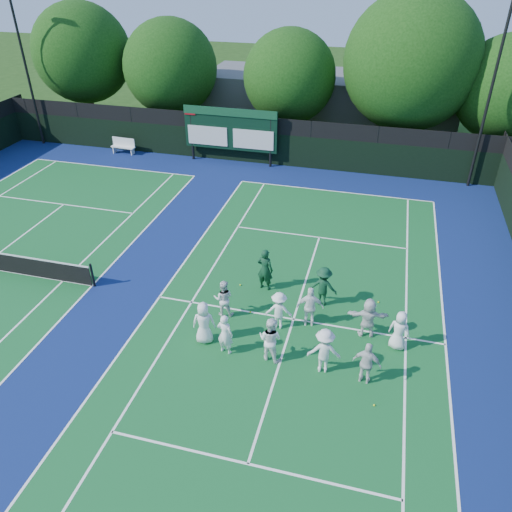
# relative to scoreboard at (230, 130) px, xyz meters

# --- Properties ---
(ground) EXTENTS (120.00, 120.00, 0.00)m
(ground) POSITION_rel_scoreboard_xyz_m (7.01, -15.59, -2.19)
(ground) COLOR #1B3C10
(ground) RESTS_ON ground
(court_apron) EXTENTS (34.00, 32.00, 0.01)m
(court_apron) POSITION_rel_scoreboard_xyz_m (1.01, -14.59, -2.19)
(court_apron) COLOR navy
(court_apron) RESTS_ON ground
(near_court) EXTENTS (11.05, 23.85, 0.01)m
(near_court) POSITION_rel_scoreboard_xyz_m (7.01, -14.59, -2.18)
(near_court) COLOR #125B26
(near_court) RESTS_ON ground
(back_fence) EXTENTS (34.00, 0.08, 3.00)m
(back_fence) POSITION_rel_scoreboard_xyz_m (1.01, 0.41, -0.83)
(back_fence) COLOR black
(back_fence) RESTS_ON ground
(scoreboard) EXTENTS (6.00, 0.21, 3.55)m
(scoreboard) POSITION_rel_scoreboard_xyz_m (0.00, 0.00, 0.00)
(scoreboard) COLOR black
(scoreboard) RESTS_ON ground
(clubhouse) EXTENTS (18.00, 6.00, 4.00)m
(clubhouse) POSITION_rel_scoreboard_xyz_m (5.01, 8.41, -0.19)
(clubhouse) COLOR #58585D
(clubhouse) RESTS_ON ground
(light_pole_left) EXTENTS (1.20, 0.30, 10.12)m
(light_pole_left) POSITION_rel_scoreboard_xyz_m (-13.99, 0.11, 4.11)
(light_pole_left) COLOR black
(light_pole_left) RESTS_ON ground
(light_pole_right) EXTENTS (1.20, 0.30, 10.12)m
(light_pole_right) POSITION_rel_scoreboard_xyz_m (14.51, 0.11, 4.11)
(light_pole_right) COLOR black
(light_pole_right) RESTS_ON ground
(bench) EXTENTS (1.68, 0.55, 1.05)m
(bench) POSITION_rel_scoreboard_xyz_m (-7.49, -0.21, -1.63)
(bench) COLOR white
(bench) RESTS_ON ground
(tree_a) EXTENTS (6.82, 6.82, 8.90)m
(tree_a) POSITION_rel_scoreboard_xyz_m (-11.93, 3.99, 3.12)
(tree_a) COLOR black
(tree_a) RESTS_ON ground
(tree_b) EXTENTS (6.39, 6.39, 8.07)m
(tree_b) POSITION_rel_scoreboard_xyz_m (-5.28, 3.99, 2.51)
(tree_b) COLOR black
(tree_b) RESTS_ON ground
(tree_c) EXTENTS (6.01, 6.01, 7.72)m
(tree_c) POSITION_rel_scoreboard_xyz_m (3.04, 3.99, 2.36)
(tree_c) COLOR black
(tree_c) RESTS_ON ground
(tree_d) EXTENTS (8.22, 8.22, 10.10)m
(tree_d) POSITION_rel_scoreboard_xyz_m (10.51, 3.99, 3.58)
(tree_d) COLOR black
(tree_d) RESTS_ON ground
(tree_e) EXTENTS (6.20, 6.20, 7.88)m
(tree_e) POSITION_rel_scoreboard_xyz_m (16.22, 3.99, 2.42)
(tree_e) COLOR black
(tree_e) RESTS_ON ground
(tennis_ball_0) EXTENTS (0.07, 0.07, 0.07)m
(tennis_ball_0) POSITION_rel_scoreboard_xyz_m (5.32, -14.62, -2.16)
(tennis_ball_0) COLOR #D4EA1B
(tennis_ball_0) RESTS_ON ground
(tennis_ball_1) EXTENTS (0.07, 0.07, 0.07)m
(tennis_ball_1) POSITION_rel_scoreboard_xyz_m (10.06, -12.71, -2.16)
(tennis_ball_1) COLOR #D4EA1B
(tennis_ball_1) RESTS_ON ground
(tennis_ball_2) EXTENTS (0.07, 0.07, 0.07)m
(tennis_ball_2) POSITION_rel_scoreboard_xyz_m (10.22, -18.04, -2.16)
(tennis_ball_2) COLOR #D4EA1B
(tennis_ball_2) RESTS_ON ground
(tennis_ball_3) EXTENTS (0.07, 0.07, 0.07)m
(tennis_ball_3) POSITION_rel_scoreboard_xyz_m (4.45, -12.99, -2.16)
(tennis_ball_3) COLOR #D4EA1B
(tennis_ball_3) RESTS_ON ground
(player_front_0) EXTENTS (0.91, 0.71, 1.66)m
(player_front_0) POSITION_rel_scoreboard_xyz_m (4.18, -16.56, -1.36)
(player_front_0) COLOR white
(player_front_0) RESTS_ON ground
(player_front_1) EXTENTS (0.65, 0.49, 1.61)m
(player_front_1) POSITION_rel_scoreboard_xyz_m (5.08, -16.92, -1.39)
(player_front_1) COLOR white
(player_front_1) RESTS_ON ground
(player_front_2) EXTENTS (0.95, 0.81, 1.70)m
(player_front_2) POSITION_rel_scoreboard_xyz_m (6.63, -16.81, -1.34)
(player_front_2) COLOR white
(player_front_2) RESTS_ON ground
(player_front_3) EXTENTS (1.16, 0.76, 1.69)m
(player_front_3) POSITION_rel_scoreboard_xyz_m (8.45, -16.92, -1.35)
(player_front_3) COLOR white
(player_front_3) RESTS_ON ground
(player_front_4) EXTENTS (0.99, 0.56, 1.59)m
(player_front_4) POSITION_rel_scoreboard_xyz_m (9.84, -17.09, -1.40)
(player_front_4) COLOR silver
(player_front_4) RESTS_ON ground
(player_back_0) EXTENTS (0.84, 0.71, 1.53)m
(player_back_0) POSITION_rel_scoreboard_xyz_m (4.38, -14.96, -1.43)
(player_back_0) COLOR white
(player_back_0) RESTS_ON ground
(player_back_1) EXTENTS (1.04, 0.66, 1.52)m
(player_back_1) POSITION_rel_scoreboard_xyz_m (6.55, -15.15, -1.43)
(player_back_1) COLOR white
(player_back_1) RESTS_ON ground
(player_back_2) EXTENTS (1.02, 0.55, 1.66)m
(player_back_2) POSITION_rel_scoreboard_xyz_m (7.63, -14.73, -1.36)
(player_back_2) COLOR white
(player_back_2) RESTS_ON ground
(player_back_3) EXTENTS (1.52, 0.68, 1.58)m
(player_back_3) POSITION_rel_scoreboard_xyz_m (9.72, -14.78, -1.40)
(player_back_3) COLOR silver
(player_back_3) RESTS_ON ground
(player_back_4) EXTENTS (0.85, 0.67, 1.52)m
(player_back_4) POSITION_rel_scoreboard_xyz_m (10.80, -15.15, -1.43)
(player_back_4) COLOR white
(player_back_4) RESTS_ON ground
(coach_left) EXTENTS (0.75, 0.56, 1.85)m
(coach_left) POSITION_rel_scoreboard_xyz_m (5.48, -12.91, -1.26)
(coach_left) COLOR #0F371F
(coach_left) RESTS_ON ground
(coach_right) EXTENTS (1.10, 0.67, 1.67)m
(coach_right) POSITION_rel_scoreboard_xyz_m (7.90, -13.35, -1.36)
(coach_right) COLOR #103B22
(coach_right) RESTS_ON ground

